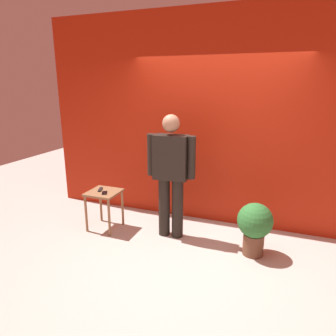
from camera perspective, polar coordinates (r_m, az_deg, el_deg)
ground_plane at (r=4.02m, az=4.05°, el=-16.23°), size 12.00×12.00×0.00m
back_wall_red at (r=4.65m, az=8.88°, el=8.70°), size 5.57×0.12×3.16m
standing_person at (r=4.17m, az=0.55°, el=-0.49°), size 0.68×0.26×1.72m
side_table at (r=4.64m, az=-11.80°, el=-5.55°), size 0.45×0.45×0.58m
cell_phone at (r=4.53m, az=-11.72°, el=-4.53°), size 0.13×0.16×0.01m
tv_remote at (r=4.66m, az=-12.48°, el=-3.91°), size 0.11×0.17×0.02m
potted_plant at (r=4.03m, az=15.81°, el=-10.13°), size 0.44×0.44×0.69m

